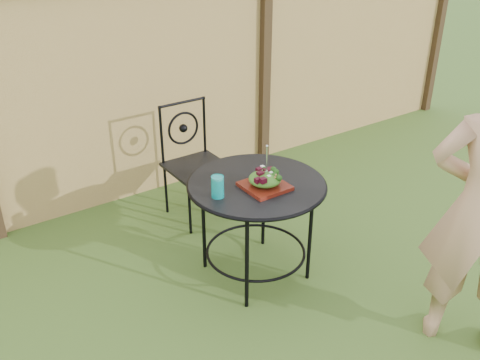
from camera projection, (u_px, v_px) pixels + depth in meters
The scene contains 8 objects.
ground at pixel (302, 328), 3.32m from camera, with size 60.00×60.00×0.00m, color #2F4A17.
fence at pixel (138, 91), 4.49m from camera, with size 8.00×0.12×1.90m.
patio_table at pixel (256, 201), 3.56m from camera, with size 0.92×0.92×0.72m.
patio_chair at pixel (194, 159), 4.34m from camera, with size 0.46×0.46×0.95m.
salad_plate at pixel (265, 186), 3.43m from camera, with size 0.27×0.27×0.02m, color #4B160A.
salad at pixel (265, 179), 3.40m from camera, with size 0.21×0.21×0.08m, color #235614.
fork at pixel (267, 160), 3.35m from camera, with size 0.01×0.01×0.18m, color silver.
drinking_glass at pixel (218, 187), 3.30m from camera, with size 0.08×0.08×0.14m, color #0C9292.
Camera 1 is at (-1.75, -1.86, 2.35)m, focal length 40.00 mm.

